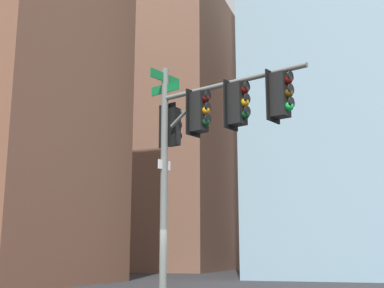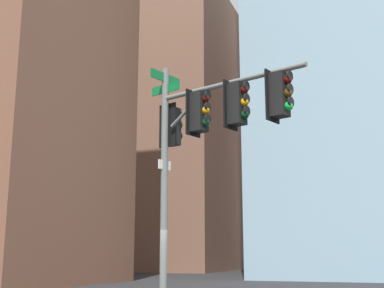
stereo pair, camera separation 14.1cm
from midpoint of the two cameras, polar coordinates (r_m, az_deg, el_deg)
signal_pole_assembly at (r=12.64m, az=1.87°, el=1.79°), size 4.31×1.91×6.73m
building_brick_farside at (r=69.77m, az=-3.86°, el=1.32°), size 20.25×19.42×36.12m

